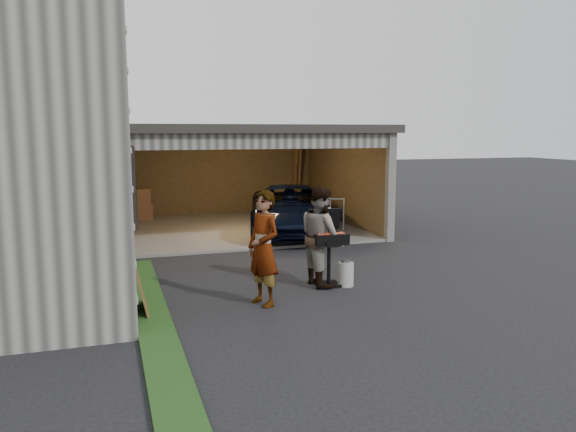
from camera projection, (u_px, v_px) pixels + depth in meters
name	position (u px, v px, depth m)	size (l,w,h in m)	color
ground	(284.00, 293.00, 9.59)	(80.00, 80.00, 0.00)	black
groundcover_strip	(155.00, 324.00, 7.96)	(0.50, 8.00, 0.06)	#193814
garage	(237.00, 162.00, 15.93)	(6.80, 6.30, 2.90)	#605E59
minivan	(290.00, 211.00, 14.95)	(2.07, 4.50, 1.25)	black
woman	(264.00, 248.00, 8.83)	(0.67, 0.44, 1.84)	silver
man	(321.00, 236.00, 10.03)	(0.87, 0.67, 1.78)	#4B261D
bbq_grill	(328.00, 241.00, 9.97)	(0.61, 0.54, 1.37)	black
propane_tank	(346.00, 274.00, 10.01)	(0.29, 0.29, 0.43)	#B4B4B0
plywood_panel	(140.00, 285.00, 8.43)	(0.04, 0.83, 0.93)	brown
hand_truck	(336.00, 236.00, 13.57)	(0.53, 0.49, 1.15)	gray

